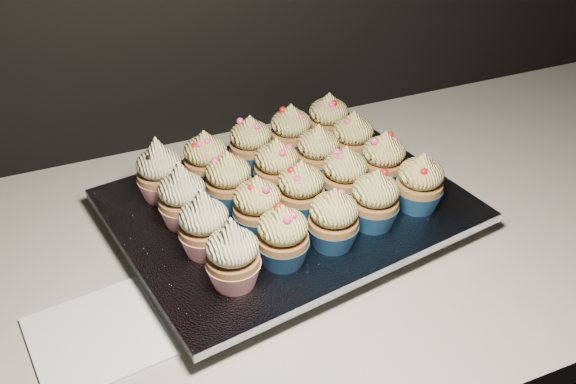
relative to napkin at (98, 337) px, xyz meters
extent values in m
cube|color=silver|center=(0.07, 0.09, -0.02)|extent=(2.44, 0.64, 0.04)
cube|color=white|center=(0.00, 0.00, 0.00)|extent=(0.16, 0.16, 0.00)
cube|color=black|center=(0.28, 0.11, 0.01)|extent=(0.46, 0.38, 0.02)
cube|color=silver|center=(0.28, 0.11, 0.03)|extent=(0.50, 0.42, 0.01)
cone|color=#B41929|center=(0.16, -0.01, 0.05)|extent=(0.06, 0.06, 0.03)
ellipsoid|color=beige|center=(0.16, -0.01, 0.09)|extent=(0.06, 0.06, 0.04)
cone|color=beige|center=(0.16, -0.01, 0.11)|extent=(0.03, 0.03, 0.03)
cone|color=navy|center=(0.23, 0.00, 0.05)|extent=(0.06, 0.06, 0.03)
ellipsoid|color=#DACA6E|center=(0.23, 0.00, 0.09)|extent=(0.06, 0.06, 0.04)
cone|color=#DACA6E|center=(0.23, 0.00, 0.11)|extent=(0.03, 0.03, 0.02)
cone|color=navy|center=(0.29, 0.01, 0.05)|extent=(0.06, 0.06, 0.03)
ellipsoid|color=#DACA6E|center=(0.29, 0.01, 0.09)|extent=(0.06, 0.06, 0.04)
cone|color=#DACA6E|center=(0.29, 0.01, 0.11)|extent=(0.03, 0.03, 0.02)
cone|color=navy|center=(0.36, 0.03, 0.05)|extent=(0.06, 0.06, 0.03)
ellipsoid|color=#DACA6E|center=(0.36, 0.03, 0.09)|extent=(0.06, 0.06, 0.04)
cone|color=#DACA6E|center=(0.36, 0.03, 0.11)|extent=(0.03, 0.03, 0.02)
cone|color=navy|center=(0.43, 0.04, 0.05)|extent=(0.06, 0.06, 0.03)
ellipsoid|color=#DACA6E|center=(0.43, 0.04, 0.09)|extent=(0.06, 0.06, 0.04)
cone|color=#DACA6E|center=(0.43, 0.04, 0.11)|extent=(0.03, 0.03, 0.02)
cone|color=#B41929|center=(0.15, 0.06, 0.05)|extent=(0.06, 0.06, 0.03)
ellipsoid|color=beige|center=(0.15, 0.06, 0.09)|extent=(0.06, 0.06, 0.04)
cone|color=beige|center=(0.15, 0.06, 0.11)|extent=(0.03, 0.03, 0.03)
cone|color=navy|center=(0.22, 0.07, 0.05)|extent=(0.06, 0.06, 0.03)
ellipsoid|color=#DACA6E|center=(0.22, 0.07, 0.09)|extent=(0.06, 0.06, 0.04)
cone|color=#DACA6E|center=(0.22, 0.07, 0.11)|extent=(0.03, 0.03, 0.02)
cone|color=navy|center=(0.28, 0.08, 0.05)|extent=(0.06, 0.06, 0.03)
ellipsoid|color=#DACA6E|center=(0.28, 0.08, 0.09)|extent=(0.06, 0.06, 0.04)
cone|color=#DACA6E|center=(0.28, 0.08, 0.11)|extent=(0.03, 0.03, 0.02)
cone|color=navy|center=(0.35, 0.09, 0.05)|extent=(0.06, 0.06, 0.03)
ellipsoid|color=#DACA6E|center=(0.35, 0.09, 0.09)|extent=(0.06, 0.06, 0.04)
cone|color=#DACA6E|center=(0.35, 0.09, 0.11)|extent=(0.03, 0.03, 0.02)
cone|color=navy|center=(0.42, 0.10, 0.05)|extent=(0.06, 0.06, 0.03)
ellipsoid|color=#DACA6E|center=(0.42, 0.10, 0.09)|extent=(0.06, 0.06, 0.04)
cone|color=#DACA6E|center=(0.42, 0.10, 0.11)|extent=(0.03, 0.03, 0.02)
cone|color=#B41929|center=(0.14, 0.12, 0.05)|extent=(0.06, 0.06, 0.03)
ellipsoid|color=beige|center=(0.14, 0.12, 0.09)|extent=(0.06, 0.06, 0.04)
cone|color=beige|center=(0.14, 0.12, 0.11)|extent=(0.03, 0.03, 0.03)
cone|color=navy|center=(0.20, 0.14, 0.05)|extent=(0.06, 0.06, 0.03)
ellipsoid|color=#DACA6E|center=(0.20, 0.14, 0.09)|extent=(0.06, 0.06, 0.04)
cone|color=#DACA6E|center=(0.20, 0.14, 0.11)|extent=(0.03, 0.03, 0.02)
cone|color=navy|center=(0.27, 0.15, 0.05)|extent=(0.06, 0.06, 0.03)
ellipsoid|color=#DACA6E|center=(0.27, 0.15, 0.09)|extent=(0.06, 0.06, 0.04)
cone|color=#DACA6E|center=(0.27, 0.15, 0.11)|extent=(0.03, 0.03, 0.02)
cone|color=navy|center=(0.34, 0.16, 0.05)|extent=(0.06, 0.06, 0.03)
ellipsoid|color=#DACA6E|center=(0.34, 0.16, 0.09)|extent=(0.06, 0.06, 0.04)
cone|color=#DACA6E|center=(0.34, 0.16, 0.11)|extent=(0.03, 0.03, 0.02)
cone|color=navy|center=(0.41, 0.17, 0.05)|extent=(0.06, 0.06, 0.03)
ellipsoid|color=#DACA6E|center=(0.41, 0.17, 0.09)|extent=(0.06, 0.06, 0.04)
cone|color=#DACA6E|center=(0.41, 0.17, 0.11)|extent=(0.03, 0.03, 0.02)
cone|color=#B41929|center=(0.12, 0.19, 0.05)|extent=(0.06, 0.06, 0.03)
ellipsoid|color=beige|center=(0.12, 0.19, 0.09)|extent=(0.06, 0.06, 0.04)
cone|color=beige|center=(0.12, 0.19, 0.11)|extent=(0.03, 0.03, 0.03)
cone|color=navy|center=(0.19, 0.20, 0.05)|extent=(0.06, 0.06, 0.03)
ellipsoid|color=#DACA6E|center=(0.19, 0.20, 0.09)|extent=(0.06, 0.06, 0.04)
cone|color=#DACA6E|center=(0.19, 0.20, 0.11)|extent=(0.03, 0.03, 0.02)
cone|color=navy|center=(0.26, 0.22, 0.05)|extent=(0.06, 0.06, 0.03)
ellipsoid|color=#DACA6E|center=(0.26, 0.22, 0.09)|extent=(0.06, 0.06, 0.04)
cone|color=#DACA6E|center=(0.26, 0.22, 0.11)|extent=(0.03, 0.03, 0.02)
cone|color=navy|center=(0.33, 0.23, 0.05)|extent=(0.06, 0.06, 0.03)
ellipsoid|color=#DACA6E|center=(0.33, 0.23, 0.09)|extent=(0.06, 0.06, 0.04)
cone|color=#DACA6E|center=(0.33, 0.23, 0.11)|extent=(0.03, 0.03, 0.02)
cone|color=navy|center=(0.40, 0.24, 0.05)|extent=(0.06, 0.06, 0.03)
ellipsoid|color=#DACA6E|center=(0.40, 0.24, 0.09)|extent=(0.06, 0.06, 0.04)
cone|color=#DACA6E|center=(0.40, 0.24, 0.11)|extent=(0.03, 0.03, 0.02)
camera|label=1|loc=(0.00, -0.54, 0.54)|focal=40.00mm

